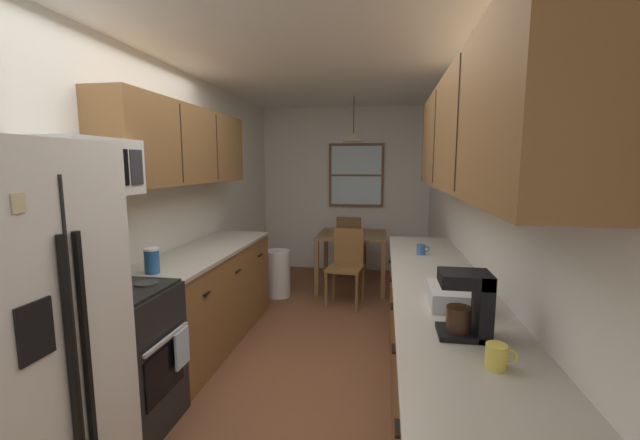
{
  "coord_description": "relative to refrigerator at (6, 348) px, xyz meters",
  "views": [
    {
      "loc": [
        0.62,
        -2.59,
        1.66
      ],
      "look_at": [
        -0.01,
        1.26,
        1.12
      ],
      "focal_mm": 22.14,
      "sensor_mm": 36.0,
      "label": 1
    }
  ],
  "objects": [
    {
      "name": "ground_plane",
      "position": [
        0.97,
        2.23,
        -0.89
      ],
      "size": [
        12.0,
        12.0,
        0.0
      ],
      "primitive_type": "plane",
      "color": "brown"
    },
    {
      "name": "wall_left",
      "position": [
        -0.38,
        2.23,
        0.39
      ],
      "size": [
        0.1,
        9.0,
        2.55
      ],
      "primitive_type": "cube",
      "color": "white",
      "rests_on": "ground"
    },
    {
      "name": "wall_right",
      "position": [
        2.32,
        2.23,
        0.39
      ],
      "size": [
        0.1,
        9.0,
        2.55
      ],
      "primitive_type": "cube",
      "color": "white",
      "rests_on": "ground"
    },
    {
      "name": "wall_back",
      "position": [
        0.97,
        4.88,
        0.39
      ],
      "size": [
        4.4,
        0.1,
        2.55
      ],
      "primitive_type": "cube",
      "color": "white",
      "rests_on": "ground"
    },
    {
      "name": "ceiling_slab",
      "position": [
        0.97,
        2.23,
        1.7
      ],
      "size": [
        4.4,
        9.0,
        0.08
      ],
      "primitive_type": "cube",
      "color": "white"
    },
    {
      "name": "refrigerator",
      "position": [
        0.0,
        0.0,
        0.0
      ],
      "size": [
        0.7,
        0.79,
        1.77
      ],
      "color": "white",
      "rests_on": "ground"
    },
    {
      "name": "stove_range",
      "position": [
        -0.03,
        0.71,
        -0.41
      ],
      "size": [
        0.66,
        0.59,
        1.1
      ],
      "color": "black",
      "rests_on": "ground"
    },
    {
      "name": "microwave_over_range",
      "position": [
        -0.14,
        0.71,
        0.77
      ],
      "size": [
        0.39,
        0.59,
        0.34
      ],
      "color": "white"
    },
    {
      "name": "counter_left",
      "position": [
        -0.03,
        1.99,
        -0.43
      ],
      "size": [
        0.64,
        1.97,
        0.9
      ],
      "color": "brown",
      "rests_on": "ground"
    },
    {
      "name": "upper_cabinets_left",
      "position": [
        -0.17,
        1.94,
        0.95
      ],
      "size": [
        0.33,
        2.05,
        0.67
      ],
      "color": "brown"
    },
    {
      "name": "counter_right",
      "position": [
        1.97,
        1.29,
        -0.43
      ],
      "size": [
        0.64,
        3.24,
        0.9
      ],
      "color": "brown",
      "rests_on": "ground"
    },
    {
      "name": "upper_cabinets_right",
      "position": [
        2.11,
        1.24,
        0.99
      ],
      "size": [
        0.33,
        2.92,
        0.74
      ],
      "color": "brown"
    },
    {
      "name": "dining_table",
      "position": [
        1.17,
        3.88,
        -0.25
      ],
      "size": [
        0.9,
        0.86,
        0.75
      ],
      "color": "brown",
      "rests_on": "ground"
    },
    {
      "name": "dining_chair_near",
      "position": [
        1.16,
        3.24,
        -0.38
      ],
      "size": [
        0.45,
        0.45,
        0.9
      ],
      "color": "brown",
      "rests_on": "ground"
    },
    {
      "name": "dining_chair_far",
      "position": [
        1.09,
        4.52,
        -0.38
      ],
      "size": [
        0.45,
        0.45,
        0.9
      ],
      "color": "brown",
      "rests_on": "ground"
    },
    {
      "name": "pendant_light",
      "position": [
        1.17,
        3.88,
        1.14
      ],
      "size": [
        0.3,
        0.3,
        0.58
      ],
      "color": "black"
    },
    {
      "name": "back_window",
      "position": [
        1.15,
        4.81,
        0.62
      ],
      "size": [
        0.85,
        0.05,
        0.98
      ],
      "color": "brown"
    },
    {
      "name": "trash_bin",
      "position": [
        0.27,
        3.37,
        -0.59
      ],
      "size": [
        0.32,
        0.32,
        0.59
      ],
      "primitive_type": "cylinder",
      "color": "white",
      "rests_on": "ground"
    },
    {
      "name": "storage_canister",
      "position": [
        -0.03,
        1.14,
        0.11
      ],
      "size": [
        0.1,
        0.1,
        0.18
      ],
      "color": "#265999",
      "rests_on": "counter_left"
    },
    {
      "name": "dish_towel",
      "position": [
        0.33,
        0.86,
        -0.39
      ],
      "size": [
        0.02,
        0.16,
        0.24
      ],
      "primitive_type": "cube",
      "color": "silver"
    },
    {
      "name": "coffee_maker",
      "position": [
        1.98,
        0.42,
        0.17
      ],
      "size": [
        0.22,
        0.18,
        0.3
      ],
      "color": "black",
      "rests_on": "counter_right"
    },
    {
      "name": "mug_by_coffeemaker",
      "position": [
        1.91,
        2.07,
        0.06
      ],
      "size": [
        0.11,
        0.07,
        0.09
      ],
      "color": "#335999",
      "rests_on": "counter_right"
    },
    {
      "name": "mug_spare",
      "position": [
        2.02,
        0.14,
        0.06
      ],
      "size": [
        0.12,
        0.08,
        0.09
      ],
      "color": "#E5CC4C",
      "rests_on": "counter_right"
    },
    {
      "name": "dish_rack",
      "position": [
        1.98,
        0.82,
        0.06
      ],
      "size": [
        0.28,
        0.34,
        0.1
      ],
      "primitive_type": "cube",
      "color": "silver",
      "rests_on": "counter_right"
    },
    {
      "name": "table_serving_bowl",
      "position": [
        1.09,
        3.88,
        -0.11
      ],
      "size": [
        0.21,
        0.21,
        0.06
      ],
      "primitive_type": "cylinder",
      "color": "#4C7299",
      "rests_on": "dining_table"
    }
  ]
}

